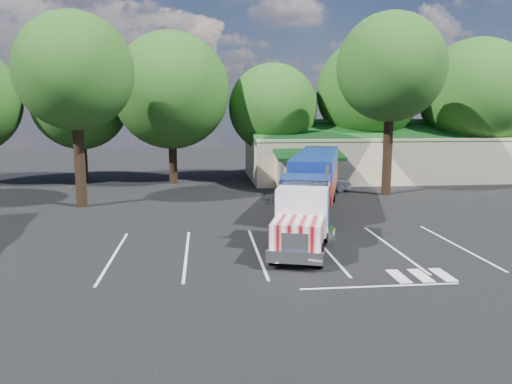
{
  "coord_description": "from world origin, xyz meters",
  "views": [
    {
      "loc": [
        -2.39,
        -27.88,
        6.37
      ],
      "look_at": [
        0.44,
        -1.39,
        2.0
      ],
      "focal_mm": 35.0,
      "sensor_mm": 36.0,
      "label": 1
    }
  ],
  "objects": [
    {
      "name": "event_hall",
      "position": [
        13.74,
        17.81,
        2.21
      ],
      "size": [
        24.2,
        14.12,
        5.55
      ],
      "color": "beige",
      "rests_on": "ground"
    },
    {
      "name": "tree_row_d",
      "position": [
        4.0,
        17.5,
        6.58
      ],
      "size": [
        8.0,
        8.0,
        10.6
      ],
      "color": "black",
      "rests_on": "ground"
    },
    {
      "name": "tree_near_right",
      "position": [
        11.5,
        8.5,
        9.46
      ],
      "size": [
        8.0,
        8.0,
        13.5
      ],
      "color": "black",
      "rests_on": "ground"
    },
    {
      "name": "silver_sedan",
      "position": [
        7.06,
        10.5,
        0.72
      ],
      "size": [
        4.42,
        1.62,
        1.45
      ],
      "primitive_type": "imported",
      "rotation": [
        0.0,
        0.0,
        1.55
      ],
      "color": "#A6A9AE",
      "rests_on": "ground"
    },
    {
      "name": "bicycle",
      "position": [
        2.08,
        5.19,
        0.44
      ],
      "size": [
        1.27,
        1.76,
        0.88
      ],
      "primitive_type": "imported",
      "rotation": [
        0.0,
        0.0,
        0.46
      ],
      "color": "black",
      "rests_on": "ground"
    },
    {
      "name": "tree_row_b",
      "position": [
        -13.0,
        17.8,
        7.13
      ],
      "size": [
        8.4,
        8.4,
        11.35
      ],
      "color": "black",
      "rests_on": "ground"
    },
    {
      "name": "tree_row_c",
      "position": [
        -5.0,
        16.2,
        8.04
      ],
      "size": [
        10.0,
        10.0,
        13.05
      ],
      "color": "black",
      "rests_on": "ground"
    },
    {
      "name": "tree_near_left",
      "position": [
        -10.5,
        6.0,
        8.81
      ],
      "size": [
        7.6,
        7.6,
        12.65
      ],
      "color": "black",
      "rests_on": "ground"
    },
    {
      "name": "ground",
      "position": [
        0.0,
        0.0,
        0.0
      ],
      "size": [
        120.0,
        120.0,
        0.0
      ],
      "primitive_type": "plane",
      "color": "black",
      "rests_on": "ground"
    },
    {
      "name": "semi_truck",
      "position": [
        4.1,
        0.71,
        2.21
      ],
      "size": [
        7.6,
        18.54,
        3.92
      ],
      "rotation": [
        0.0,
        0.0,
        -0.29
      ],
      "color": "black",
      "rests_on": "ground"
    },
    {
      "name": "tree_row_f",
      "position": [
        23.0,
        16.8,
        7.79
      ],
      "size": [
        10.4,
        10.4,
        13.0
      ],
      "color": "black",
      "rests_on": "ground"
    },
    {
      "name": "tree_row_e",
      "position": [
        13.0,
        18.0,
        8.09
      ],
      "size": [
        9.6,
        9.6,
        12.9
      ],
      "color": "black",
      "rests_on": "ground"
    },
    {
      "name": "woman",
      "position": [
        1.6,
        -5.07,
        0.79
      ],
      "size": [
        0.43,
        0.61,
        1.58
      ],
      "primitive_type": "imported",
      "rotation": [
        0.0,
        0.0,
        1.66
      ],
      "color": "black",
      "rests_on": "ground"
    }
  ]
}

